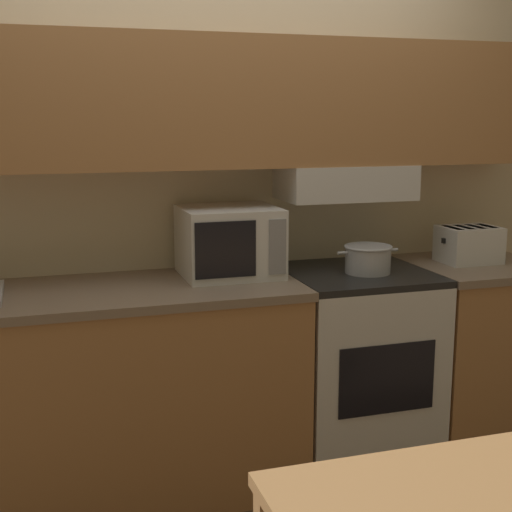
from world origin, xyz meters
TOP-DOWN VIEW (x-y plane):
  - ground_plane at (0.00, 0.00)m, footprint 16.00×16.00m
  - wall_back at (0.02, -0.06)m, footprint 5.51×0.38m
  - lower_counter_main at (-0.64, -0.32)m, footprint 1.85×0.66m
  - lower_counter_right_stub at (1.25, -0.32)m, footprint 0.63×0.66m
  - stove_range at (0.61, -0.32)m, footprint 0.64×0.64m
  - cooking_pot at (0.64, -0.37)m, footprint 0.29×0.22m
  - microwave at (0.03, -0.22)m, footprint 0.42×0.38m
  - toaster at (1.21, -0.30)m, footprint 0.28×0.21m

SIDE VIEW (x-z plane):
  - ground_plane at x=0.00m, z-range 0.00..0.00m
  - stove_range at x=0.61m, z-range 0.00..0.91m
  - lower_counter_main at x=-0.64m, z-range 0.00..0.91m
  - lower_counter_right_stub at x=1.25m, z-range 0.00..0.91m
  - cooking_pot at x=0.64m, z-range 0.91..1.04m
  - toaster at x=1.21m, z-range 0.91..1.08m
  - microwave at x=0.03m, z-range 0.91..1.21m
  - wall_back at x=0.02m, z-range 0.17..2.72m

